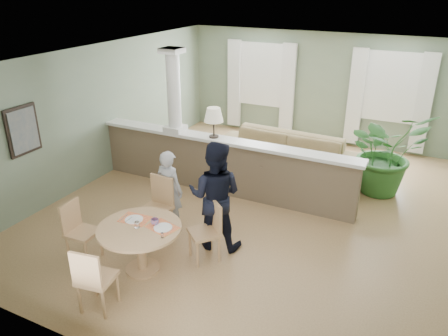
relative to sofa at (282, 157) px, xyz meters
The scene contains 12 objects.
ground 1.48m from the sofa, 86.54° to the right, with size 8.00×8.00×0.00m, color tan.
room_shell 1.58m from the sofa, 85.89° to the right, with size 7.02×8.02×2.71m.
pony_wall 1.53m from the sofa, 126.67° to the right, with size 5.32×0.38×2.70m.
sofa is the anchor object (origin of this frame).
houseplant 2.03m from the sofa, ahead, with size 1.48×1.29×1.65m, color #2E6729.
dining_table 4.01m from the sofa, 100.02° to the right, with size 1.17×1.17×0.80m.
chair_far_boy 3.20m from the sofa, 108.75° to the right, with size 0.47×0.47×0.99m.
chair_far_man 3.26m from the sofa, 89.83° to the right, with size 0.59×0.59×0.92m.
chair_near 4.95m from the sofa, 98.25° to the right, with size 0.48×0.48×0.93m.
chair_side 4.44m from the sofa, 112.58° to the right, with size 0.43×0.43×0.91m.
child_person 2.94m from the sofa, 109.41° to the right, with size 0.50×0.33×1.38m, color #9A9B9F.
man_person 2.94m from the sofa, 91.22° to the right, with size 0.84×0.65×1.72m, color black.
Camera 1 is at (2.56, -6.67, 3.87)m, focal length 35.00 mm.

